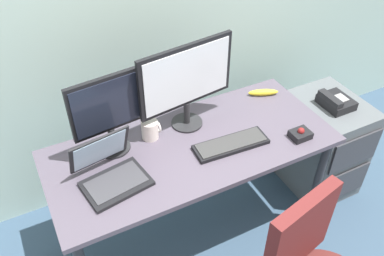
{
  "coord_description": "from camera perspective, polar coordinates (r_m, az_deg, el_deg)",
  "views": [
    {
      "loc": [
        -0.75,
        -1.46,
        2.23
      ],
      "look_at": [
        0.0,
        0.0,
        0.88
      ],
      "focal_mm": 38.09,
      "sensor_mm": 36.0,
      "label": 1
    }
  ],
  "objects": [
    {
      "name": "desk",
      "position": [
        2.26,
        -0.0,
        -3.99
      ],
      "size": [
        1.57,
        0.69,
        0.76
      ],
      "color": "#504755",
      "rests_on": "ground"
    },
    {
      "name": "keyboard",
      "position": [
        2.2,
        5.47,
        -2.25
      ],
      "size": [
        0.42,
        0.16,
        0.03
      ],
      "color": "black",
      "rests_on": "desk"
    },
    {
      "name": "monitor_main",
      "position": [
        2.17,
        -0.75,
        6.75
      ],
      "size": [
        0.57,
        0.18,
        0.5
      ],
      "color": "#262628",
      "rests_on": "desk"
    },
    {
      "name": "file_cabinet",
      "position": [
        2.96,
        17.76,
        -2.27
      ],
      "size": [
        0.42,
        0.53,
        0.7
      ],
      "color": "#555B5F",
      "rests_on": "ground"
    },
    {
      "name": "laptop",
      "position": [
        2.03,
        -11.39,
        -5.93
      ],
      "size": [
        0.35,
        0.34,
        0.23
      ],
      "color": "black",
      "rests_on": "desk"
    },
    {
      "name": "banana",
      "position": [
        2.6,
        9.94,
        4.94
      ],
      "size": [
        0.19,
        0.11,
        0.04
      ],
      "primitive_type": "ellipsoid",
      "rotation": [
        0.0,
        0.0,
        2.75
      ],
      "color": "yellow",
      "rests_on": "desk"
    },
    {
      "name": "desk_phone",
      "position": [
        2.71,
        19.44,
        3.51
      ],
      "size": [
        0.17,
        0.2,
        0.09
      ],
      "color": "black",
      "rests_on": "file_cabinet"
    },
    {
      "name": "monitor_side",
      "position": [
        2.07,
        -11.71,
        2.42
      ],
      "size": [
        0.39,
        0.18,
        0.44
      ],
      "color": "#262628",
      "rests_on": "desk"
    },
    {
      "name": "ground_plane",
      "position": [
        2.77,
        -0.0,
        -14.1
      ],
      "size": [
        8.0,
        8.0,
        0.0
      ],
      "primitive_type": "plane",
      "color": "#364D63"
    },
    {
      "name": "trackball_mouse",
      "position": [
        2.32,
        14.94,
        -0.83
      ],
      "size": [
        0.11,
        0.09,
        0.07
      ],
      "color": "black",
      "rests_on": "desk"
    },
    {
      "name": "coffee_mug",
      "position": [
        2.23,
        -5.85,
        -0.21
      ],
      "size": [
        0.1,
        0.09,
        0.11
      ],
      "color": "silver",
      "rests_on": "desk"
    }
  ]
}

